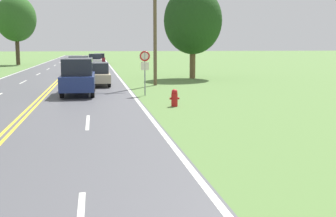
{
  "coord_description": "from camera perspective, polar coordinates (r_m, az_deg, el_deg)",
  "views": [
    {
      "loc": [
        2.82,
        1.17,
        2.79
      ],
      "look_at": [
        4.72,
        12.04,
        1.12
      ],
      "focal_mm": 45.0,
      "sensor_mm": 36.0,
      "label": 1
    }
  ],
  "objects": [
    {
      "name": "car_dark_blue_suv_mid_near",
      "position": [
        24.35,
        -12.06,
        4.36
      ],
      "size": [
        1.87,
        4.81,
        2.05
      ],
      "rotation": [
        0.0,
        0.0,
        -1.58
      ],
      "color": "black",
      "rests_on": "ground"
    },
    {
      "name": "tree_far_back",
      "position": [
        35.78,
        3.39,
        11.78
      ],
      "size": [
        4.84,
        4.84,
        7.6
      ],
      "color": "brown",
      "rests_on": "ground"
    },
    {
      "name": "car_black_suv_receding",
      "position": [
        41.72,
        -11.97,
        5.82
      ],
      "size": [
        2.02,
        4.66,
        1.74
      ],
      "rotation": [
        0.0,
        0.0,
        -1.59
      ],
      "color": "black",
      "rests_on": "ground"
    },
    {
      "name": "fire_hydrant",
      "position": [
        19.3,
        0.88,
        1.48
      ],
      "size": [
        0.45,
        0.29,
        0.79
      ],
      "color": "red",
      "rests_on": "ground"
    },
    {
      "name": "car_champagne_sedan_mid_far",
      "position": [
        29.78,
        -9.64,
        4.64
      ],
      "size": [
        1.82,
        4.39,
        1.58
      ],
      "rotation": [
        0.0,
        0.0,
        -1.57
      ],
      "color": "black",
      "rests_on": "ground"
    },
    {
      "name": "tree_left_verge",
      "position": [
        63.83,
        -19.9,
        11.36
      ],
      "size": [
        5.56,
        5.56,
        9.67
      ],
      "color": "#473828",
      "rests_on": "ground"
    },
    {
      "name": "car_maroon_van_horizon",
      "position": [
        64.72,
        -9.27,
        6.74
      ],
      "size": [
        1.83,
        4.27,
        1.55
      ],
      "rotation": [
        0.0,
        0.0,
        -1.6
      ],
      "color": "black",
      "rests_on": "ground"
    },
    {
      "name": "car_white_sedan_distant",
      "position": [
        56.36,
        -9.84,
        6.47
      ],
      "size": [
        1.85,
        4.2,
        1.66
      ],
      "rotation": [
        0.0,
        0.0,
        -1.59
      ],
      "color": "black",
      "rests_on": "ground"
    },
    {
      "name": "utility_pole_midground",
      "position": [
        29.5,
        -1.78,
        12.43
      ],
      "size": [
        1.8,
        0.24,
        9.23
      ],
      "color": "brown",
      "rests_on": "ground"
    },
    {
      "name": "traffic_sign",
      "position": [
        23.4,
        -3.16,
        6.33
      ],
      "size": [
        0.6,
        0.1,
        2.49
      ],
      "color": "gray",
      "rests_on": "ground"
    }
  ]
}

